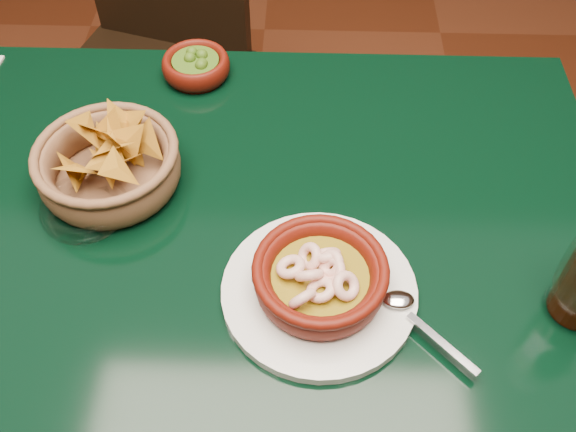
{
  "coord_description": "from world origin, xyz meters",
  "views": [
    {
      "loc": [
        0.16,
        -0.53,
        1.44
      ],
      "look_at": [
        0.14,
        -0.02,
        0.81
      ],
      "focal_mm": 40.0,
      "sensor_mm": 36.0,
      "label": 1
    }
  ],
  "objects_px": {
    "dining_table": "(194,271)",
    "shrimp_plate": "(320,281)",
    "chip_basket": "(109,164)",
    "dining_chair": "(152,58)"
  },
  "relations": [
    {
      "from": "dining_table",
      "to": "shrimp_plate",
      "type": "distance_m",
      "value": 0.24
    },
    {
      "from": "shrimp_plate",
      "to": "chip_basket",
      "type": "distance_m",
      "value": 0.35
    },
    {
      "from": "chip_basket",
      "to": "dining_table",
      "type": "bearing_deg",
      "value": -36.11
    },
    {
      "from": "dining_table",
      "to": "dining_chair",
      "type": "height_order",
      "value": "dining_chair"
    },
    {
      "from": "dining_table",
      "to": "chip_basket",
      "type": "relative_size",
      "value": 5.1
    },
    {
      "from": "dining_table",
      "to": "shrimp_plate",
      "type": "bearing_deg",
      "value": -28.12
    },
    {
      "from": "dining_chair",
      "to": "chip_basket",
      "type": "height_order",
      "value": "dining_chair"
    },
    {
      "from": "shrimp_plate",
      "to": "dining_chair",
      "type": "bearing_deg",
      "value": 115.78
    },
    {
      "from": "dining_chair",
      "to": "chip_basket",
      "type": "relative_size",
      "value": 3.87
    },
    {
      "from": "dining_table",
      "to": "dining_chair",
      "type": "bearing_deg",
      "value": 106.27
    }
  ]
}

